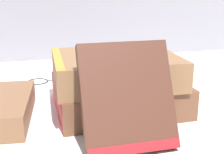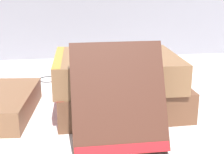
{
  "view_description": "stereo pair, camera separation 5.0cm",
  "coord_description": "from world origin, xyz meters",
  "px_view_note": "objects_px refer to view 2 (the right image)",
  "views": [
    {
      "loc": [
        -0.09,
        -0.44,
        0.2
      ],
      "look_at": [
        0.02,
        0.0,
        0.06
      ],
      "focal_mm": 50.0,
      "sensor_mm": 36.0,
      "label": 1
    },
    {
      "loc": [
        -0.04,
        -0.45,
        0.2
      ],
      "look_at": [
        0.02,
        0.0,
        0.06
      ],
      "focal_mm": 50.0,
      "sensor_mm": 36.0,
      "label": 2
    }
  ],
  "objects_px": {
    "book_flat_bottom": "(116,95)",
    "book_leaning_front": "(119,101)",
    "book_flat_top": "(113,69)",
    "pocket_watch": "(142,57)",
    "reading_glasses": "(61,78)"
  },
  "relations": [
    {
      "from": "book_flat_bottom",
      "to": "reading_glasses",
      "type": "height_order",
      "value": "book_flat_bottom"
    },
    {
      "from": "book_flat_bottom",
      "to": "book_leaning_front",
      "type": "relative_size",
      "value": 1.56
    },
    {
      "from": "pocket_watch",
      "to": "reading_glasses",
      "type": "height_order",
      "value": "pocket_watch"
    },
    {
      "from": "book_flat_bottom",
      "to": "reading_glasses",
      "type": "xyz_separation_m",
      "value": [
        -0.09,
        0.18,
        -0.02
      ]
    },
    {
      "from": "book_flat_top",
      "to": "pocket_watch",
      "type": "relative_size",
      "value": 3.55
    },
    {
      "from": "book_leaning_front",
      "to": "pocket_watch",
      "type": "bearing_deg",
      "value": 59.79
    },
    {
      "from": "book_flat_bottom",
      "to": "book_leaning_front",
      "type": "xyz_separation_m",
      "value": [
        -0.02,
        -0.12,
        0.04
      ]
    },
    {
      "from": "book_flat_top",
      "to": "reading_glasses",
      "type": "distance_m",
      "value": 0.22
    },
    {
      "from": "book_flat_bottom",
      "to": "book_leaning_front",
      "type": "height_order",
      "value": "book_leaning_front"
    },
    {
      "from": "book_flat_bottom",
      "to": "reading_glasses",
      "type": "relative_size",
      "value": 1.98
    },
    {
      "from": "book_flat_top",
      "to": "pocket_watch",
      "type": "height_order",
      "value": "pocket_watch"
    },
    {
      "from": "book_flat_top",
      "to": "book_leaning_front",
      "type": "xyz_separation_m",
      "value": [
        -0.01,
        -0.12,
        -0.01
      ]
    },
    {
      "from": "book_leaning_front",
      "to": "book_flat_bottom",
      "type": "bearing_deg",
      "value": 82.23
    },
    {
      "from": "book_leaning_front",
      "to": "pocket_watch",
      "type": "height_order",
      "value": "book_leaning_front"
    },
    {
      "from": "book_leaning_front",
      "to": "reading_glasses",
      "type": "distance_m",
      "value": 0.32
    }
  ]
}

